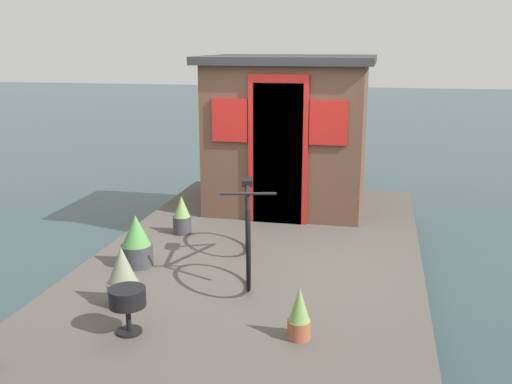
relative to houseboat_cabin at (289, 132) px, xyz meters
name	(u,v)px	position (x,y,z in m)	size (l,w,h in m)	color
ground_plane	(260,285)	(-1.86, 0.00, -1.40)	(60.00, 60.00, 0.00)	#2D4247
houseboat_deck	(260,268)	(-1.86, 0.00, -1.20)	(5.95, 3.34, 0.39)	#4C4742
houseboat_cabin	(289,132)	(0.00, 0.00, 0.00)	(1.82, 2.17, 1.99)	brown
bicycle	(248,229)	(-2.35, 0.02, -0.61)	(1.70, 0.56, 0.87)	black
potted_plant_geranium	(123,277)	(-3.38, 0.86, -0.76)	(0.27, 0.27, 0.51)	slate
potted_plant_thyme	(299,314)	(-3.66, -0.67, -0.81)	(0.18, 0.18, 0.41)	#935138
potted_plant_mint	(137,242)	(-2.53, 1.11, -0.76)	(0.31, 0.31, 0.52)	#38383D
potted_plant_ivy	(182,216)	(-1.46, 1.01, -0.79)	(0.21, 0.21, 0.45)	#38383D
charcoal_grill	(127,300)	(-3.84, 0.61, -0.74)	(0.28, 0.28, 0.36)	black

